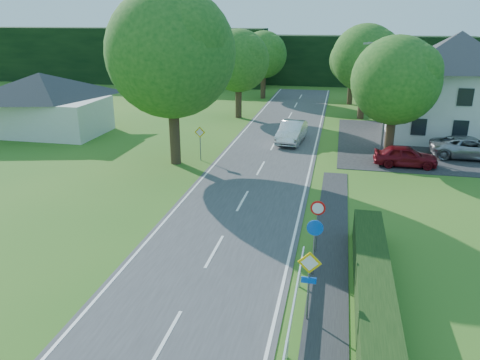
% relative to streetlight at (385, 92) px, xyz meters
% --- Properties ---
extents(road, '(7.00, 80.00, 0.04)m').
position_rel_streetlight_xyz_m(road, '(-8.06, -10.00, -4.44)').
color(road, '#3A3B3D').
rests_on(road, ground).
extents(parking_pad, '(14.00, 16.00, 0.04)m').
position_rel_streetlight_xyz_m(parking_pad, '(3.94, 3.00, -4.44)').
color(parking_pad, black).
rests_on(parking_pad, ground).
extents(line_edge_left, '(0.12, 80.00, 0.01)m').
position_rel_streetlight_xyz_m(line_edge_left, '(-11.31, -10.00, -4.42)').
color(line_edge_left, white).
rests_on(line_edge_left, road).
extents(line_edge_right, '(0.12, 80.00, 0.01)m').
position_rel_streetlight_xyz_m(line_edge_right, '(-4.81, -10.00, -4.42)').
color(line_edge_right, white).
rests_on(line_edge_right, road).
extents(line_centre, '(0.12, 80.00, 0.01)m').
position_rel_streetlight_xyz_m(line_centre, '(-8.06, -10.00, -4.42)').
color(line_centre, white).
rests_on(line_centre, road).
extents(tree_main, '(9.40, 9.40, 11.64)m').
position_rel_streetlight_xyz_m(tree_main, '(-14.06, -6.00, 1.36)').
color(tree_main, '#194C17').
rests_on(tree_main, ground).
extents(tree_left_far, '(7.00, 7.00, 8.58)m').
position_rel_streetlight_xyz_m(tree_left_far, '(-13.06, 10.00, -0.17)').
color(tree_left_far, '#194C17').
rests_on(tree_left_far, ground).
extents(tree_right_far, '(7.40, 7.40, 9.09)m').
position_rel_streetlight_xyz_m(tree_right_far, '(-1.06, 12.00, 0.08)').
color(tree_right_far, '#194C17').
rests_on(tree_right_far, ground).
extents(tree_left_back, '(6.60, 6.60, 8.07)m').
position_rel_streetlight_xyz_m(tree_left_back, '(-12.56, 22.00, -0.43)').
color(tree_left_back, '#194C17').
rests_on(tree_left_back, ground).
extents(tree_right_back, '(6.20, 6.20, 7.56)m').
position_rel_streetlight_xyz_m(tree_right_back, '(-2.06, 20.00, -0.68)').
color(tree_right_back, '#194C17').
rests_on(tree_right_back, ground).
extents(tree_right_mid, '(7.00, 7.00, 8.58)m').
position_rel_streetlight_xyz_m(tree_right_mid, '(0.44, -2.00, -0.17)').
color(tree_right_mid, '#194C17').
rests_on(tree_right_mid, ground).
extents(treeline_left, '(44.00, 6.00, 8.00)m').
position_rel_streetlight_xyz_m(treeline_left, '(-36.06, 32.00, -0.46)').
color(treeline_left, black).
rests_on(treeline_left, ground).
extents(treeline_right, '(30.00, 5.00, 7.00)m').
position_rel_streetlight_xyz_m(treeline_right, '(-0.06, 36.00, -0.96)').
color(treeline_right, black).
rests_on(treeline_right, ground).
extents(bungalow_left, '(11.00, 6.50, 5.20)m').
position_rel_streetlight_xyz_m(bungalow_left, '(-28.06, 0.00, -1.75)').
color(bungalow_left, silver).
rests_on(bungalow_left, ground).
extents(house_white, '(10.60, 8.40, 8.60)m').
position_rel_streetlight_xyz_m(house_white, '(5.94, 6.00, -0.06)').
color(house_white, silver).
rests_on(house_white, ground).
extents(streetlight, '(2.03, 0.18, 8.00)m').
position_rel_streetlight_xyz_m(streetlight, '(0.00, 0.00, 0.00)').
color(streetlight, slate).
rests_on(streetlight, ground).
extents(sign_priority_right, '(0.78, 0.09, 2.59)m').
position_rel_streetlight_xyz_m(sign_priority_right, '(-3.76, -22.02, -2.67)').
color(sign_priority_right, slate).
rests_on(sign_priority_right, ground).
extents(sign_roundabout, '(0.64, 0.08, 2.37)m').
position_rel_streetlight_xyz_m(sign_roundabout, '(-3.76, -19.02, -2.79)').
color(sign_roundabout, slate).
rests_on(sign_roundabout, ground).
extents(sign_speed_limit, '(0.64, 0.11, 2.37)m').
position_rel_streetlight_xyz_m(sign_speed_limit, '(-3.76, -17.03, -2.70)').
color(sign_speed_limit, slate).
rests_on(sign_speed_limit, ground).
extents(sign_priority_left, '(0.78, 0.09, 2.44)m').
position_rel_streetlight_xyz_m(sign_priority_left, '(-12.56, -5.02, -2.75)').
color(sign_priority_left, slate).
rests_on(sign_priority_left, ground).
extents(moving_car, '(2.21, 5.18, 1.66)m').
position_rel_streetlight_xyz_m(moving_car, '(-6.78, 1.33, -3.59)').
color(moving_car, silver).
rests_on(moving_car, road).
extents(motorcycle, '(0.89, 1.73, 0.87)m').
position_rel_streetlight_xyz_m(motorcycle, '(-6.26, 1.22, -3.99)').
color(motorcycle, black).
rests_on(motorcycle, road).
extents(parked_car_red, '(4.19, 1.72, 1.42)m').
position_rel_streetlight_xyz_m(parked_car_red, '(1.44, -3.50, -3.71)').
color(parked_car_red, maroon).
rests_on(parked_car_red, parking_pad).
extents(parked_car_silver_a, '(4.58, 1.68, 1.50)m').
position_rel_streetlight_xyz_m(parked_car_silver_a, '(3.29, 5.67, -3.68)').
color(parked_car_silver_a, '#BBBCC0').
rests_on(parked_car_silver_a, parking_pad).
extents(parked_car_silver_b, '(5.54, 2.67, 1.52)m').
position_rel_streetlight_xyz_m(parked_car_silver_b, '(6.21, -0.51, -3.66)').
color(parked_car_silver_b, '#9C9CA2').
rests_on(parked_car_silver_b, parking_pad).
extents(parasol, '(2.08, 2.11, 1.70)m').
position_rel_streetlight_xyz_m(parasol, '(5.24, 5.00, -3.57)').
color(parasol, '#AF120E').
rests_on(parasol, parking_pad).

